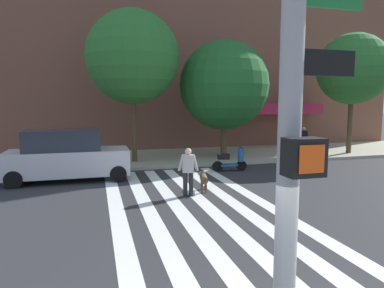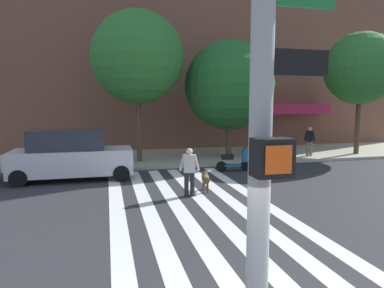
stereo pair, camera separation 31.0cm
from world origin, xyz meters
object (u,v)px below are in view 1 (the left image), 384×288
at_px(street_tree_nearest, 133,57).
at_px(traffic_light_pole, 297,51).
at_px(parked_scooter, 230,161).
at_px(street_tree_further, 353,69).
at_px(pedestrian_bystander, 303,139).
at_px(parked_car_behind_first, 67,156).
at_px(pedestrian_dog_walker, 188,169).
at_px(dog_on_leash, 204,179).
at_px(street_tree_middle, 224,85).

bearing_deg(street_tree_nearest, traffic_light_pole, -91.64).
bearing_deg(parked_scooter, street_tree_nearest, 143.40).
distance_m(street_tree_further, pedestrian_bystander, 5.18).
distance_m(traffic_light_pole, parked_car_behind_first, 12.80).
relative_size(pedestrian_dog_walker, dog_on_leash, 1.51).
bearing_deg(street_tree_nearest, pedestrian_dog_walker, -80.88).
relative_size(parked_car_behind_first, street_tree_nearest, 0.63).
distance_m(street_tree_further, dog_on_leash, 13.23).
relative_size(street_tree_middle, pedestrian_bystander, 3.92).
height_order(street_tree_nearest, street_tree_further, street_tree_nearest).
distance_m(parked_car_behind_first, parked_scooter, 7.10).
height_order(parked_scooter, street_tree_middle, street_tree_middle).
bearing_deg(dog_on_leash, pedestrian_dog_walker, -142.98).
distance_m(street_tree_nearest, pedestrian_bystander, 10.50).
height_order(traffic_light_pole, street_tree_further, street_tree_further).
relative_size(parked_car_behind_first, street_tree_middle, 0.74).
bearing_deg(parked_car_behind_first, street_tree_further, 9.23).
bearing_deg(pedestrian_dog_walker, street_tree_further, 27.87).
bearing_deg(parked_scooter, pedestrian_dog_walker, -129.45).
bearing_deg(street_tree_further, pedestrian_dog_walker, -152.13).
height_order(traffic_light_pole, street_tree_nearest, street_tree_nearest).
bearing_deg(pedestrian_bystander, street_tree_middle, 169.08).
bearing_deg(street_tree_further, traffic_light_pole, -131.70).
relative_size(street_tree_middle, street_tree_further, 0.91).
distance_m(dog_on_leash, pedestrian_bystander, 9.56).
relative_size(traffic_light_pole, street_tree_middle, 0.90).
height_order(parked_car_behind_first, street_tree_middle, street_tree_middle).
relative_size(traffic_light_pole, pedestrian_dog_walker, 3.54).
height_order(street_tree_further, dog_on_leash, street_tree_further).
height_order(street_tree_further, pedestrian_dog_walker, street_tree_further).
xyz_separation_m(parked_scooter, pedestrian_dog_walker, (-2.98, -3.62, 0.45)).
relative_size(street_tree_middle, pedestrian_dog_walker, 3.92).
bearing_deg(pedestrian_bystander, traffic_light_pole, -124.15).
distance_m(street_tree_nearest, pedestrian_dog_walker, 8.06).
xyz_separation_m(traffic_light_pole, parked_car_behind_first, (-2.60, 12.28, -2.51)).
xyz_separation_m(parked_car_behind_first, pedestrian_bystander, (12.60, 2.46, 0.07)).
height_order(parked_car_behind_first, pedestrian_bystander, parked_car_behind_first).
bearing_deg(traffic_light_pole, street_tree_further, 48.30).
bearing_deg(street_tree_further, pedestrian_bystander, -177.95).
xyz_separation_m(parked_car_behind_first, street_tree_further, (15.83, 2.57, 4.11)).
bearing_deg(street_tree_nearest, parked_car_behind_first, -135.54).
xyz_separation_m(street_tree_further, pedestrian_dog_walker, (-11.73, -6.20, -4.19)).
height_order(street_tree_middle, pedestrian_dog_walker, street_tree_middle).
bearing_deg(dog_on_leash, parked_scooter, 53.75).
height_order(traffic_light_pole, pedestrian_bystander, traffic_light_pole).
distance_m(traffic_light_pole, street_tree_nearest, 15.38).
bearing_deg(street_tree_middle, traffic_light_pole, -109.23).
distance_m(traffic_light_pole, dog_on_leash, 9.95).
height_order(street_tree_middle, street_tree_further, street_tree_further).
bearing_deg(parked_car_behind_first, dog_on_leash, -32.57).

